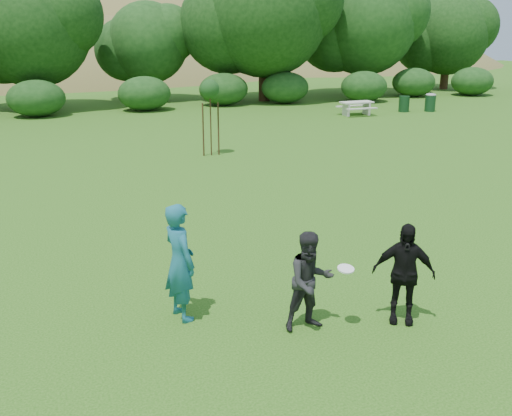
{
  "coord_description": "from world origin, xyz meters",
  "views": [
    {
      "loc": [
        -3.99,
        -7.61,
        4.72
      ],
      "look_at": [
        0.0,
        3.0,
        1.1
      ],
      "focal_mm": 40.0,
      "sensor_mm": 36.0,
      "label": 1
    }
  ],
  "objects_px": {
    "player_teal": "(180,262)",
    "player_grey": "(310,281)",
    "player_black": "(403,273)",
    "trash_can_near": "(404,104)",
    "picnic_table": "(357,106)",
    "sapling": "(210,91)",
    "trash_can_lidded": "(430,102)"
  },
  "relations": [
    {
      "from": "player_teal",
      "to": "player_grey",
      "type": "distance_m",
      "value": 2.17
    },
    {
      "from": "player_black",
      "to": "trash_can_near",
      "type": "relative_size",
      "value": 1.92
    },
    {
      "from": "player_grey",
      "to": "picnic_table",
      "type": "xyz_separation_m",
      "value": [
        12.67,
        20.3,
        -0.31
      ]
    },
    {
      "from": "player_teal",
      "to": "sapling",
      "type": "distance_m",
      "value": 12.86
    },
    {
      "from": "player_grey",
      "to": "trash_can_lidded",
      "type": "bearing_deg",
      "value": 49.04
    },
    {
      "from": "player_black",
      "to": "trash_can_near",
      "type": "distance_m",
      "value": 25.35
    },
    {
      "from": "sapling",
      "to": "trash_can_lidded",
      "type": "distance_m",
      "value": 16.84
    },
    {
      "from": "player_grey",
      "to": "trash_can_near",
      "type": "xyz_separation_m",
      "value": [
        15.94,
        20.53,
        -0.38
      ]
    },
    {
      "from": "player_teal",
      "to": "player_grey",
      "type": "xyz_separation_m",
      "value": [
        1.86,
        -1.09,
        -0.18
      ]
    },
    {
      "from": "player_black",
      "to": "sapling",
      "type": "bearing_deg",
      "value": 118.46
    },
    {
      "from": "trash_can_near",
      "to": "sapling",
      "type": "height_order",
      "value": "sapling"
    },
    {
      "from": "player_teal",
      "to": "trash_can_lidded",
      "type": "height_order",
      "value": "player_teal"
    },
    {
      "from": "player_grey",
      "to": "picnic_table",
      "type": "distance_m",
      "value": 23.93
    },
    {
      "from": "player_teal",
      "to": "sapling",
      "type": "relative_size",
      "value": 0.71
    },
    {
      "from": "player_teal",
      "to": "player_grey",
      "type": "height_order",
      "value": "player_teal"
    },
    {
      "from": "trash_can_near",
      "to": "picnic_table",
      "type": "bearing_deg",
      "value": -175.96
    },
    {
      "from": "player_teal",
      "to": "trash_can_near",
      "type": "height_order",
      "value": "player_teal"
    },
    {
      "from": "player_black",
      "to": "player_teal",
      "type": "bearing_deg",
      "value": -171.29
    },
    {
      "from": "player_teal",
      "to": "sapling",
      "type": "height_order",
      "value": "sapling"
    },
    {
      "from": "player_teal",
      "to": "picnic_table",
      "type": "xyz_separation_m",
      "value": [
        14.53,
        19.21,
        -0.49
      ]
    },
    {
      "from": "player_teal",
      "to": "player_grey",
      "type": "bearing_deg",
      "value": -135.16
    },
    {
      "from": "player_black",
      "to": "trash_can_lidded",
      "type": "distance_m",
      "value": 25.92
    },
    {
      "from": "player_grey",
      "to": "player_black",
      "type": "relative_size",
      "value": 0.96
    },
    {
      "from": "trash_can_near",
      "to": "trash_can_lidded",
      "type": "distance_m",
      "value": 1.57
    },
    {
      "from": "trash_can_near",
      "to": "player_grey",
      "type": "bearing_deg",
      "value": -127.83
    },
    {
      "from": "trash_can_near",
      "to": "trash_can_lidded",
      "type": "xyz_separation_m",
      "value": [
        1.51,
        -0.4,
        0.09
      ]
    },
    {
      "from": "player_teal",
      "to": "player_black",
      "type": "height_order",
      "value": "player_teal"
    },
    {
      "from": "picnic_table",
      "to": "player_teal",
      "type": "bearing_deg",
      "value": -127.11
    },
    {
      "from": "player_grey",
      "to": "picnic_table",
      "type": "bearing_deg",
      "value": 58.0
    },
    {
      "from": "player_black",
      "to": "sapling",
      "type": "distance_m",
      "value": 13.64
    },
    {
      "from": "player_grey",
      "to": "picnic_table",
      "type": "height_order",
      "value": "player_grey"
    },
    {
      "from": "player_grey",
      "to": "player_teal",
      "type": "bearing_deg",
      "value": 149.54
    }
  ]
}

